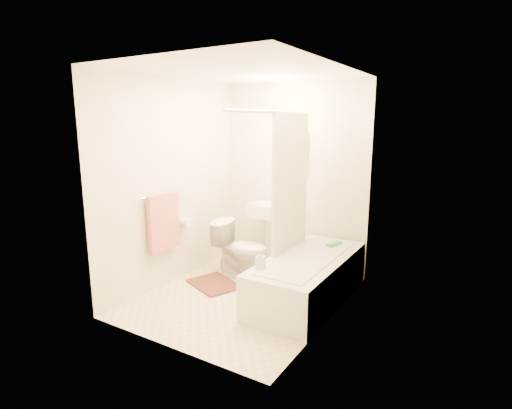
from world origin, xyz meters
The scene contains 17 objects.
floor centered at (0.00, 0.00, 0.00)m, with size 2.40×2.40×0.00m, color beige.
ceiling centered at (0.00, 0.00, 2.40)m, with size 2.40×2.40×0.00m, color white.
wall_back centered at (0.00, 1.20, 1.20)m, with size 2.00×0.02×2.40m, color beige.
wall_left centered at (-1.00, 0.00, 1.20)m, with size 0.02×2.40×2.40m, color beige.
wall_right centered at (1.00, 0.00, 1.20)m, with size 0.02×2.40×2.40m, color beige.
mirror centered at (0.00, 1.18, 1.50)m, with size 0.40×0.03×0.55m, color white.
curtain_rod centered at (0.30, 0.10, 2.00)m, with size 0.03×0.03×1.70m, color silver.
shower_curtain centered at (0.30, 0.50, 1.22)m, with size 0.04×0.80×1.55m, color silver.
towel_bar centered at (-0.96, -0.25, 1.10)m, with size 0.02×0.02×0.60m, color silver.
towel centered at (-0.93, -0.25, 0.78)m, with size 0.06×0.45×0.66m, color #CC7266.
toilet_paper centered at (-0.93, 0.12, 0.70)m, with size 0.12×0.12×0.11m, color white.
toilet centered at (-0.35, 0.48, 0.35)m, with size 0.40×0.71×0.69m, color white.
sink centered at (-0.20, 0.95, 0.47)m, with size 0.48×0.39×0.95m, color white, non-canonical shape.
bathtub centered at (0.63, 0.30, 0.24)m, with size 0.74×1.69×0.48m, color silver, non-canonical shape.
bath_mat centered at (-0.48, 0.08, 0.01)m, with size 0.61×0.46×0.02m, color #562A1D.
soap_bottle centered at (0.35, -0.25, 0.57)m, with size 0.09×0.09×0.19m, color silver.
scrub_brush centered at (0.72, 0.83, 0.50)m, with size 0.07×0.22×0.04m, color #45AE62.
Camera 1 is at (2.26, -3.48, 1.90)m, focal length 28.00 mm.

